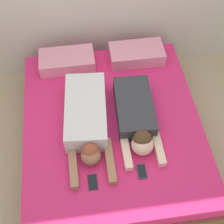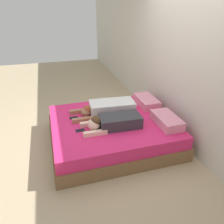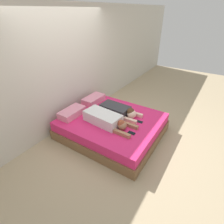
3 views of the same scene
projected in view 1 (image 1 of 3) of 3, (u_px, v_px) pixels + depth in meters
ground_plane at (112, 142)px, 3.39m from camera, size 12.00×12.00×0.00m
bed at (112, 132)px, 3.22m from camera, size 1.78×2.04×0.42m
pillow_head_left at (67, 61)px, 3.41m from camera, size 0.59×0.32×0.15m
pillow_head_right at (137, 54)px, 3.47m from camera, size 0.59×0.32×0.15m
person_left at (87, 118)px, 2.94m from camera, size 0.44×1.13×0.22m
person_right at (136, 117)px, 2.96m from camera, size 0.38×0.95×0.23m
cell_phone_left at (93, 182)px, 2.68m from camera, size 0.08×0.14×0.01m
cell_phone_right at (142, 171)px, 2.73m from camera, size 0.08×0.14×0.01m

